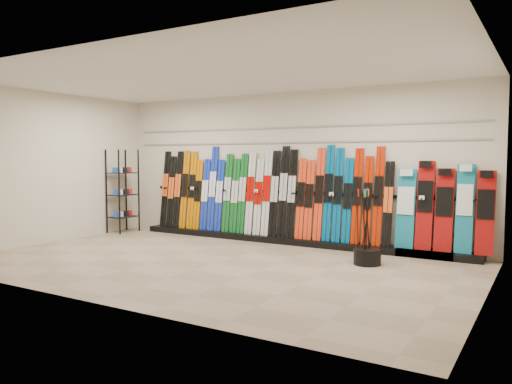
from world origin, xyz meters
The scene contains 13 objects.
floor centered at (0.00, 0.00, 0.00)m, with size 8.00×8.00×0.00m, color gray.
back_wall centered at (0.00, 2.50, 1.50)m, with size 8.00×8.00×0.00m, color beige.
left_wall centered at (-4.00, 0.00, 1.50)m, with size 5.00×5.00×0.00m, color beige.
right_wall centered at (4.00, 0.00, 1.50)m, with size 5.00×5.00×0.00m, color beige.
ceiling centered at (0.00, 0.00, 3.00)m, with size 8.00×8.00×0.00m, color silver.
ski_rack_base centered at (0.22, 2.28, 0.06)m, with size 8.00×0.40×0.12m, color black.
skis centered at (-0.45, 2.34, 0.96)m, with size 5.36×0.26×1.82m.
snowboards centered at (3.07, 2.35, 0.84)m, with size 1.58×0.24×1.53m.
accessory_rack centered at (-3.75, 1.70, 0.94)m, with size 0.40×0.60×1.88m, color black.
pole_bin centered at (2.15, 1.17, 0.12)m, with size 0.43×0.43×0.25m, color black.
ski_poles centered at (2.10, 1.21, 0.61)m, with size 0.21×0.35×1.18m.
slatwall_rail_0 centered at (0.00, 2.48, 2.00)m, with size 7.60×0.02×0.03m, color gray.
slatwall_rail_1 centered at (0.00, 2.48, 2.30)m, with size 7.60×0.02×0.03m, color gray.
Camera 1 is at (4.64, -6.46, 1.71)m, focal length 35.00 mm.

